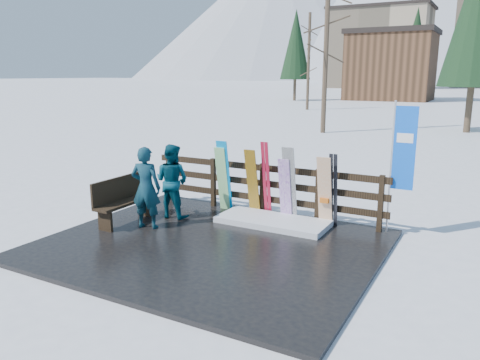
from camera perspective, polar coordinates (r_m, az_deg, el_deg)
The scene contains 16 objects.
ground at distance 8.84m, azimuth -3.62°, elevation -8.18°, with size 700.00×700.00×0.00m, color white.
deck at distance 8.82m, azimuth -3.62°, elevation -7.94°, with size 6.00×5.00×0.08m, color black.
fence at distance 10.46m, azimuth 2.78°, elevation -0.61°, with size 5.60×0.10×1.15m.
snow_patch at distance 9.88m, azimuth 4.00°, elevation -5.04°, with size 2.32×1.00×0.12m, color white.
bench at distance 10.15m, azimuth -14.13°, elevation -2.24°, with size 0.41×1.50×0.97m.
snowboard_0 at distance 10.64m, azimuth -1.91°, elevation 0.50°, with size 0.27×0.03×1.65m, color #0391E2.
snowboard_1 at distance 10.68m, azimuth -2.16°, elevation 0.13°, with size 0.26×0.03×1.50m, color white.
snowboard_2 at distance 10.31m, azimuth 1.52°, elevation -0.29°, with size 0.26×0.03×1.53m, color #F7A612.
snowboard_3 at distance 10.00m, azimuth 5.51°, elevation -1.17°, with size 0.25×0.03×1.37m, color white.
snowboard_4 at distance 9.94m, azimuth 6.07°, elevation -0.51°, with size 0.27×0.03×1.64m, color black.
snowboard_5 at distance 9.69m, azimuth 10.28°, elevation -1.41°, with size 0.29×0.03×1.50m, color white.
ski_pair_a at distance 10.22m, azimuth 3.22°, elevation 0.09°, with size 0.17×0.29×1.68m.
ski_pair_b at distance 9.70m, azimuth 11.30°, elevation -1.25°, with size 0.17×0.23×1.54m.
rental_flag at distance 9.45m, azimuth 19.05°, elevation 3.11°, with size 0.45×0.04×2.60m.
person_front at distance 9.62m, azimuth -11.39°, elevation -0.94°, with size 0.61×0.40×1.68m, color #124D51.
person_back at distance 10.27m, azimuth -8.29°, elevation -0.12°, with size 0.79×0.61×1.62m, color #094357.
Camera 1 is at (4.45, -6.96, 3.15)m, focal length 35.00 mm.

